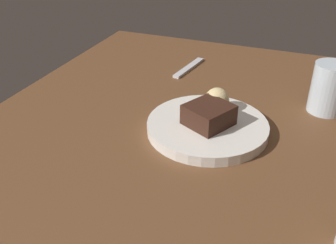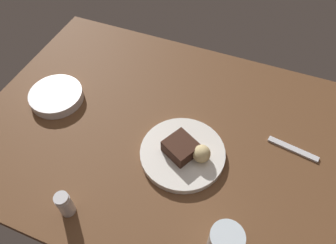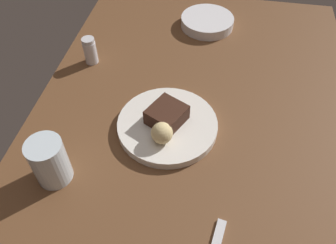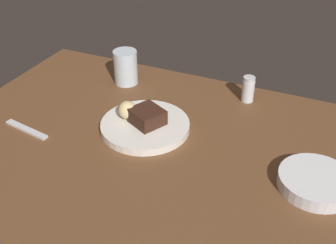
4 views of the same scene
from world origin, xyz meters
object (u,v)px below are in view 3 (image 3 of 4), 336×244
chocolate_cake_slice (167,115)px  salt_shaker (90,51)px  dessert_plate (167,125)px  water_glass (50,161)px  bread_roll (162,133)px  side_bowl (207,22)px

chocolate_cake_slice → salt_shaker: size_ratio=1.04×
dessert_plate → salt_shaker: salt_shaker is taller
salt_shaker → water_glass: water_glass is taller
bread_roll → dessert_plate: bearing=-3.0°
dessert_plate → chocolate_cake_slice: bearing=25.8°
salt_shaker → water_glass: (-39.55, -4.77, 1.58)cm
side_bowl → bread_roll: bearing=174.1°
chocolate_cake_slice → bread_roll: bread_roll is taller
water_glass → side_bowl: bearing=-22.8°
chocolate_cake_slice → water_glass: 28.48cm
chocolate_cake_slice → bread_roll: bearing=179.7°
water_glass → side_bowl: 69.76cm
chocolate_cake_slice → bread_roll: (-6.10, 0.03, 0.46)cm
side_bowl → chocolate_cake_slice: bearing=173.3°
dessert_plate → bread_roll: bread_roll is taller
chocolate_cake_slice → side_bowl: bearing=-6.7°
chocolate_cake_slice → side_bowl: chocolate_cake_slice is taller
dessert_plate → bread_roll: bearing=177.0°
dessert_plate → water_glass: 28.66cm
bread_roll → salt_shaker: (27.18, 26.38, -0.68)cm
dessert_plate → side_bowl: (46.27, -5.10, 0.55)cm
chocolate_cake_slice → water_glass: (-18.47, 21.64, 1.36)cm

